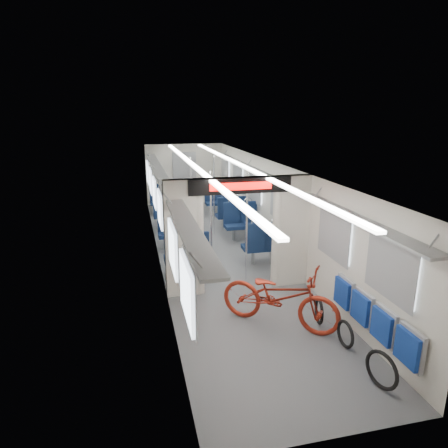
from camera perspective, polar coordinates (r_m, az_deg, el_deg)
name	(u,v)px	position (r m, az deg, el deg)	size (l,w,h in m)	color
carriage	(220,199)	(9.41, -0.63, 3.56)	(12.00, 12.02, 2.31)	#515456
bicycle	(279,296)	(6.81, 7.93, -10.19)	(0.71, 2.04, 1.07)	#A02817
flip_bench	(372,317)	(6.44, 20.43, -12.31)	(0.12, 2.12, 0.53)	gray
bike_hoop_a	(381,372)	(5.90, 21.56, -19.03)	(0.53, 0.53, 0.05)	black
bike_hoop_b	(345,336)	(6.61, 16.92, -15.00)	(0.44, 0.44, 0.05)	black
bike_hoop_c	(319,313)	(7.14, 13.41, -12.21)	(0.45, 0.45, 0.05)	black
seat_bay_near_left	(181,239)	(9.59, -6.20, -2.09)	(0.95, 2.25, 1.15)	#0D1B3A
seat_bay_near_right	(251,229)	(10.29, 3.94, -0.73)	(0.96, 2.31, 1.17)	#0D1B3A
seat_bay_far_left	(166,203)	(13.27, -8.27, 2.93)	(0.95, 2.26, 1.16)	#0D1B3A
seat_bay_far_right	(225,204)	(13.08, 0.12, 2.88)	(0.94, 2.22, 1.14)	#0D1B3A
stanchion_near_left	(211,224)	(8.60, -1.84, -0.06)	(0.04, 0.04, 2.30)	silver
stanchion_near_right	(247,228)	(8.32, 3.24, -0.62)	(0.04, 0.04, 2.30)	silver
stanchion_far_left	(191,199)	(11.11, -4.68, 3.58)	(0.04, 0.04, 2.30)	silver
stanchion_far_right	(214,196)	(11.46, -1.44, 4.00)	(0.04, 0.04, 2.30)	silver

